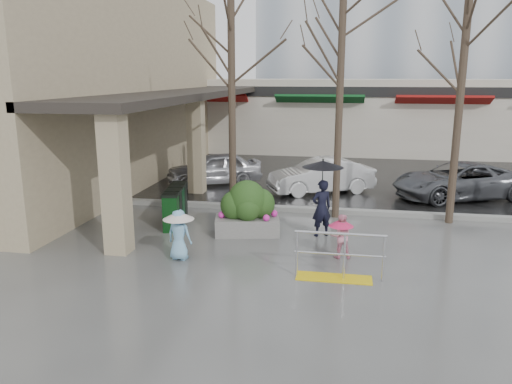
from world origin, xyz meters
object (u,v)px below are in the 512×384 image
(handrail, at_px, (337,262))
(woman, at_px, (322,190))
(tree_midwest, at_px, (342,38))
(tree_west, at_px, (231,45))
(tree_mideast, at_px, (464,51))
(planter, at_px, (248,209))
(car_c, at_px, (458,181))
(news_boxes, at_px, (176,206))
(car_b, at_px, (321,176))
(car_a, at_px, (214,168))
(child_pink, at_px, (341,233))
(child_blue, at_px, (179,230))

(handrail, distance_m, woman, 3.05)
(tree_midwest, distance_m, woman, 4.43)
(tree_midwest, bearing_deg, tree_west, -180.00)
(tree_mideast, xyz_separation_m, planter, (-5.61, -2.13, -4.15))
(tree_west, bearing_deg, planter, -67.23)
(car_c, bearing_deg, tree_mideast, -36.88)
(tree_midwest, distance_m, car_c, 6.94)
(tree_midwest, relative_size, news_boxes, 3.58)
(tree_midwest, xyz_separation_m, car_b, (-0.62, 3.18, -4.60))
(planter, height_order, car_a, planter)
(tree_west, height_order, car_c, tree_west)
(child_pink, height_order, car_c, car_c)
(child_pink, bearing_deg, woman, -80.65)
(news_boxes, distance_m, car_c, 9.87)
(car_c, bearing_deg, child_pink, -52.53)
(planter, xyz_separation_m, car_a, (-2.56, 6.05, -0.08))
(tree_midwest, xyz_separation_m, news_boxes, (-4.55, -1.53, -4.70))
(car_c, bearing_deg, child_blue, -67.69)
(handrail, height_order, tree_midwest, tree_midwest)
(child_pink, xyz_separation_m, planter, (-2.51, 1.38, 0.11))
(child_blue, relative_size, news_boxes, 0.61)
(planter, xyz_separation_m, car_c, (6.45, 5.27, -0.08))
(handrail, bearing_deg, car_a, 119.96)
(car_b, height_order, car_c, same)
(child_blue, relative_size, car_a, 0.32)
(planter, xyz_separation_m, car_b, (1.69, 5.31, -0.08))
(woman, height_order, planter, woman)
(child_pink, xyz_separation_m, car_b, (-0.82, 6.69, 0.03))
(tree_west, bearing_deg, tree_mideast, 0.00)
(child_blue, distance_m, car_b, 8.01)
(news_boxes, height_order, car_a, car_a)
(child_pink, distance_m, planter, 2.87)
(child_blue, height_order, planter, planter)
(child_blue, height_order, car_a, car_a)
(news_boxes, xyz_separation_m, car_c, (8.69, 4.68, 0.09))
(tree_midwest, distance_m, child_blue, 7.14)
(handrail, relative_size, car_a, 0.51)
(car_a, bearing_deg, child_pink, 8.06)
(handrail, height_order, child_blue, child_blue)
(child_blue, distance_m, car_a, 8.33)
(tree_mideast, height_order, child_blue, tree_mideast)
(tree_mideast, bearing_deg, news_boxes, -168.97)
(handrail, distance_m, child_blue, 3.71)
(tree_midwest, bearing_deg, car_a, 141.13)
(tree_west, xyz_separation_m, child_blue, (-0.30, -4.29, -4.36))
(handrail, distance_m, planter, 3.65)
(child_pink, height_order, child_blue, child_blue)
(child_pink, relative_size, car_a, 0.29)
(handrail, xyz_separation_m, car_a, (-5.03, 8.72, 0.25))
(tree_mideast, height_order, car_c, tree_mideast)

